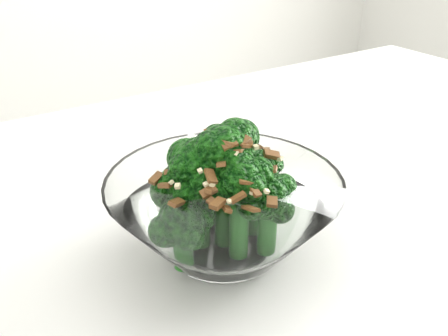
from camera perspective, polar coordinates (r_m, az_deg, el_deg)
table at (r=0.52m, az=7.82°, el=-11.97°), size 1.20×0.81×0.75m
broccoli_dish at (r=0.40m, az=-0.04°, el=-4.42°), size 0.19×0.19×0.12m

